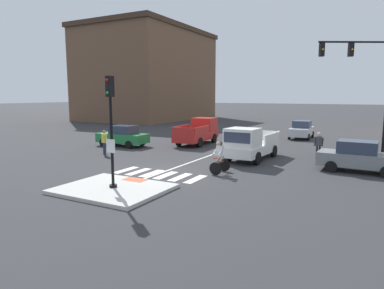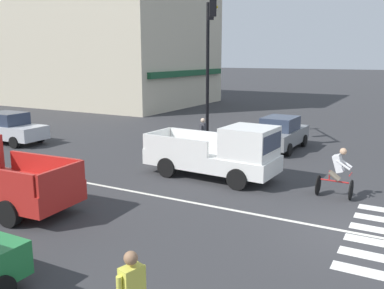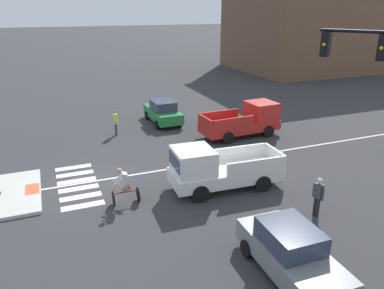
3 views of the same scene
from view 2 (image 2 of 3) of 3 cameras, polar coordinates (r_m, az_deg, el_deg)
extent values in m
plane|color=#333335|center=(12.10, 22.55, -11.15)|extent=(300.00, 300.00, 0.00)
cube|color=silver|center=(10.13, 23.60, -15.82)|extent=(0.44, 1.80, 0.01)
cube|color=silver|center=(10.90, 24.05, -13.84)|extent=(0.44, 1.80, 0.01)
cube|color=silver|center=(11.68, 24.44, -12.13)|extent=(0.44, 1.80, 0.01)
cube|color=silver|center=(16.23, -15.24, -4.81)|extent=(0.14, 28.00, 0.01)
cylinder|color=black|center=(23.75, 2.13, 9.82)|extent=(0.18, 0.18, 7.40)
cylinder|color=black|center=(21.69, 2.52, 18.75)|extent=(3.88, 2.28, 0.11)
cube|color=black|center=(21.42, 2.54, 17.62)|extent=(0.37, 0.39, 0.80)
sphere|color=gold|center=(21.43, 3.02, 17.62)|extent=(0.12, 0.12, 0.12)
cube|color=black|center=(19.67, 2.86, 18.14)|extent=(0.37, 0.39, 0.80)
sphere|color=gold|center=(19.68, 3.38, 18.13)|extent=(0.12, 0.12, 0.12)
cube|color=beige|center=(44.26, -13.30, 15.47)|extent=(14.07, 21.57, 15.13)
cube|color=#194C2D|center=(37.81, -0.36, 9.67)|extent=(12.66, 0.30, 0.50)
cube|color=silver|center=(24.37, -23.48, 1.68)|extent=(1.79, 4.14, 0.70)
cube|color=#2D384C|center=(24.39, -23.83, 3.26)|extent=(1.52, 1.93, 0.64)
cylinder|color=black|center=(24.01, -19.96, 0.96)|extent=(0.19, 0.60, 0.60)
cylinder|color=black|center=(22.94, -23.00, 0.25)|extent=(0.19, 0.60, 0.60)
cylinder|color=black|center=(25.92, -23.78, 1.43)|extent=(0.19, 0.60, 0.60)
cube|color=slate|center=(21.35, 11.95, 1.10)|extent=(4.15, 1.82, 0.70)
cube|color=#2D384C|center=(21.10, 11.90, 2.82)|extent=(1.94, 1.54, 0.64)
cylinder|color=black|center=(22.86, 10.97, 0.95)|extent=(0.61, 0.20, 0.60)
cylinder|color=black|center=(22.38, 14.98, 0.52)|extent=(0.61, 0.20, 0.60)
cylinder|color=black|center=(20.53, 8.56, -0.20)|extent=(0.61, 0.20, 0.60)
cylinder|color=black|center=(19.99, 12.99, -0.70)|extent=(0.61, 0.20, 0.60)
cube|color=white|center=(16.06, 2.54, -2.06)|extent=(2.17, 5.20, 0.60)
cube|color=white|center=(15.18, 7.84, 0.30)|extent=(1.89, 1.80, 1.10)
cube|color=#2D384C|center=(14.85, 10.77, 0.27)|extent=(1.62, 0.17, 0.60)
cube|color=white|center=(17.19, 1.05, 0.92)|extent=(0.27, 2.81, 0.60)
cube|color=white|center=(15.72, -2.28, -0.13)|extent=(0.27, 2.81, 0.60)
cube|color=white|center=(17.27, -4.69, 0.93)|extent=(1.80, 0.20, 0.60)
cylinder|color=black|center=(16.26, 8.98, -3.12)|extent=(0.28, 0.77, 0.76)
cylinder|color=black|center=(14.66, 6.18, -4.70)|extent=(0.28, 0.77, 0.76)
cylinder|color=black|center=(17.59, 0.01, -1.82)|extent=(0.28, 0.77, 0.76)
cylinder|color=black|center=(16.12, -3.42, -3.12)|extent=(0.28, 0.77, 0.76)
cube|color=red|center=(13.71, -19.31, -2.58)|extent=(0.28, 2.81, 0.60)
cube|color=red|center=(12.10, -17.25, -4.33)|extent=(1.80, 0.20, 0.60)
cylinder|color=black|center=(12.54, -23.59, -8.56)|extent=(0.28, 0.77, 0.76)
cylinder|color=black|center=(13.71, -17.85, -6.40)|extent=(0.28, 0.77, 0.76)
cylinder|color=black|center=(14.52, 20.77, -5.80)|extent=(0.66, 0.06, 0.66)
cylinder|color=black|center=(14.71, 16.74, -5.30)|extent=(0.66, 0.06, 0.66)
cylinder|color=#B21E1E|center=(14.54, 18.80, -4.72)|extent=(0.08, 0.89, 0.05)
cylinder|color=#B21E1E|center=(14.53, 18.15, -3.96)|extent=(0.04, 0.04, 0.30)
cylinder|color=#B21E1E|center=(14.38, 20.73, -3.80)|extent=(0.44, 0.05, 0.04)
cylinder|color=#6B6051|center=(14.57, 18.83, -3.95)|extent=(0.13, 0.40, 0.33)
cylinder|color=#6B6051|center=(14.42, 18.70, -4.11)|extent=(0.13, 0.40, 0.33)
cube|color=silver|center=(14.37, 19.27, -2.43)|extent=(0.35, 0.39, 0.60)
sphere|color=tan|center=(14.26, 19.85, -0.88)|extent=(0.22, 0.22, 0.22)
cylinder|color=silver|center=(14.49, 20.09, -2.37)|extent=(0.09, 0.46, 0.31)
cylinder|color=silver|center=(14.19, 19.85, -2.65)|extent=(0.09, 0.46, 0.31)
cube|color=#DBD64C|center=(6.83, -8.20, -18.32)|extent=(0.41, 0.31, 0.60)
cylinder|color=#DBD64C|center=(6.98, -6.62, -18.05)|extent=(0.09, 0.09, 0.56)
sphere|color=#936B4C|center=(6.62, -8.31, -15.02)|extent=(0.22, 0.22, 0.22)
cylinder|color=black|center=(20.31, 1.55, 0.11)|extent=(0.12, 0.12, 0.82)
cylinder|color=black|center=(20.16, 1.40, 0.03)|extent=(0.12, 0.12, 0.82)
cube|color=#3F3F47|center=(20.10, 1.49, 2.05)|extent=(0.39, 0.27, 0.60)
cylinder|color=#3F3F47|center=(20.32, 1.70, 2.02)|extent=(0.09, 0.09, 0.56)
cylinder|color=#3F3F47|center=(19.89, 1.27, 1.81)|extent=(0.09, 0.09, 0.56)
sphere|color=beige|center=(20.03, 1.50, 3.29)|extent=(0.22, 0.22, 0.22)
camera|label=1|loc=(24.89, 62.33, 4.31)|focal=32.05mm
camera|label=3|loc=(27.99, 30.81, 17.14)|focal=34.78mm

